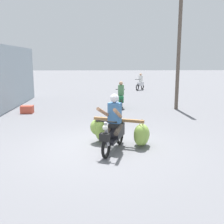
{
  "coord_description": "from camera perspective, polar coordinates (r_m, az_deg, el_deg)",
  "views": [
    {
      "loc": [
        0.02,
        -7.26,
        2.47
      ],
      "look_at": [
        0.35,
        0.77,
        0.9
      ],
      "focal_mm": 42.64,
      "sensor_mm": 36.0,
      "label": 1
    }
  ],
  "objects": [
    {
      "name": "produce_crate",
      "position": [
        13.22,
        -17.75,
        0.53
      ],
      "size": [
        0.56,
        0.4,
        0.36
      ],
      "primitive_type": "cube",
      "color": "#CC4C38",
      "rests_on": "ground"
    },
    {
      "name": "ground_plane",
      "position": [
        7.67,
        -2.41,
        -7.74
      ],
      "size": [
        120.0,
        120.0,
        0.0
      ],
      "primitive_type": "plane",
      "color": "slate"
    },
    {
      "name": "motorbike_main_loaded",
      "position": [
        7.69,
        1.43,
        -3.92
      ],
      "size": [
        1.79,
        1.95,
        1.58
      ],
      "color": "black",
      "rests_on": "ground"
    },
    {
      "name": "motorbike_distant_ahead_right",
      "position": [
        22.71,
        6.11,
        6.17
      ],
      "size": [
        0.94,
        1.43,
        1.4
      ],
      "color": "black",
      "rests_on": "ground"
    },
    {
      "name": "motorbike_distant_ahead_left",
      "position": [
        13.94,
        1.91,
        3.19
      ],
      "size": [
        0.5,
        1.62,
        1.4
      ],
      "color": "black",
      "rests_on": "ground"
    },
    {
      "name": "utility_pole",
      "position": [
        13.86,
        14.22,
        14.78
      ],
      "size": [
        0.18,
        0.18,
        6.9
      ],
      "primitive_type": "cylinder",
      "color": "brown",
      "rests_on": "ground"
    }
  ]
}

